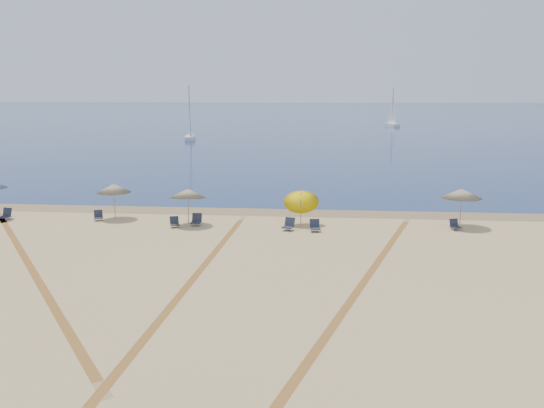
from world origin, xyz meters
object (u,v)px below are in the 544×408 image
at_px(umbrella_3, 301,198).
at_px(chair_6, 315,226).
at_px(umbrella_4, 462,193).
at_px(chair_5, 289,225).
at_px(sailboat_1, 392,115).
at_px(chair_7, 455,225).
at_px(sailboat_0, 190,123).
at_px(chair_3, 175,222).
at_px(umbrella_1, 114,188).
at_px(chair_4, 196,220).
at_px(chair_1, 6,215).
at_px(chair_2, 98,216).
at_px(umbrella_2, 188,193).

distance_m(umbrella_3, chair_6, 2.26).
relative_size(umbrella_4, chair_5, 2.73).
distance_m(umbrella_4, sailboat_1, 105.06).
xyz_separation_m(chair_7, sailboat_0, (-30.48, 62.88, 2.44)).
bearing_deg(chair_3, sailboat_1, 53.86).
bearing_deg(chair_5, umbrella_1, -171.41).
height_order(chair_6, sailboat_1, sailboat_1).
bearing_deg(sailboat_1, chair_6, -114.51).
distance_m(chair_4, chair_5, 5.68).
xyz_separation_m(chair_1, chair_6, (19.50, -1.33, -0.02)).
bearing_deg(umbrella_3, umbrella_1, 176.44).
height_order(umbrella_1, sailboat_0, sailboat_0).
distance_m(chair_4, chair_7, 15.30).
distance_m(chair_7, sailboat_1, 105.99).
xyz_separation_m(chair_1, chair_7, (27.64, -0.18, -0.05)).
relative_size(umbrella_3, sailboat_0, 0.27).
bearing_deg(chair_2, umbrella_2, -29.34).
xyz_separation_m(umbrella_1, chair_4, (5.60, -1.45, -1.63)).
relative_size(umbrella_2, chair_5, 2.69).
height_order(chair_2, chair_3, chair_2).
bearing_deg(chair_7, chair_2, 159.34).
relative_size(chair_4, sailboat_1, 0.08).
relative_size(chair_2, chair_5, 0.90).
xyz_separation_m(chair_5, chair_6, (1.52, -0.16, -0.01)).
bearing_deg(chair_5, chair_2, -167.63).
bearing_deg(chair_1, chair_2, 14.81).
distance_m(chair_4, chair_6, 7.21).
distance_m(chair_3, chair_4, 1.33).
distance_m(umbrella_2, chair_7, 15.92).
bearing_deg(chair_3, umbrella_4, -17.63).
xyz_separation_m(umbrella_4, chair_5, (-10.14, -1.87, -1.69)).
xyz_separation_m(chair_4, chair_7, (15.30, 0.27, -0.04)).
distance_m(umbrella_1, chair_5, 11.55).
relative_size(chair_1, chair_2, 1.06).
xyz_separation_m(chair_2, chair_6, (13.59, -1.68, 0.02)).
relative_size(chair_1, chair_5, 0.95).
distance_m(umbrella_4, chair_7, 2.00).
bearing_deg(chair_5, sailboat_1, 100.39).
xyz_separation_m(chair_6, sailboat_0, (-22.33, 64.04, 2.41)).
height_order(chair_4, sailboat_0, sailboat_0).
xyz_separation_m(umbrella_3, chair_3, (-7.48, -1.29, -1.36)).
bearing_deg(umbrella_4, chair_6, -166.76).
bearing_deg(sailboat_0, chair_3, -88.87).
relative_size(umbrella_2, chair_7, 3.11).
bearing_deg(umbrella_1, chair_2, -142.02).
height_order(chair_1, chair_2, chair_1).
bearing_deg(chair_1, umbrella_4, 12.87).
bearing_deg(umbrella_2, sailboat_0, 103.09).
bearing_deg(chair_5, chair_1, -164.18).
bearing_deg(chair_3, chair_7, -20.48).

